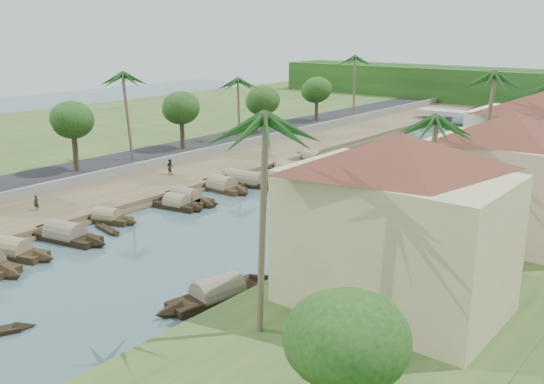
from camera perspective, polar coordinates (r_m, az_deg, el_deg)
The scene contains 39 objects.
ground at distance 49.27m, azimuth -7.79°, elevation -4.92°, with size 220.00×220.00×0.00m, color #3D555C.
left_bank at distance 73.59m, azimuth -5.26°, elevation 2.32°, with size 10.00×180.00×0.80m, color brown.
right_bank at distance 56.18m, azimuth 21.61°, elevation -2.68°, with size 16.00×180.00×1.20m, color #2C491D.
road at distance 79.51m, azimuth -9.71°, elevation 3.37°, with size 8.00×180.00×1.40m, color black.
retaining_wall at distance 76.29m, azimuth -7.56°, elevation 3.45°, with size 0.40×180.00×1.10m, color gray.
far_left_fill at distance 100.54m, azimuth -19.93°, elevation 5.16°, with size 45.00×220.00×1.35m, color #2C491D.
bridge at distance 110.09m, azimuth 20.41°, elevation 6.49°, with size 28.00×4.00×2.40m.
building_near at distance 34.78m, azimuth 11.57°, elevation -2.69°, with size 14.85×14.85×10.20m.
building_mid at distance 48.92m, azimuth 21.23°, elevation 1.51°, with size 14.11×14.11×9.70m.
sampan_2 at distance 50.41m, azimuth -23.42°, elevation -5.12°, with size 8.58×4.21×2.23m.
sampan_3 at distance 52.39m, azimuth -18.89°, elevation -3.90°, with size 9.09×3.61×2.37m.
sampan_4 at distance 56.02m, azimuth -15.29°, elevation -2.38°, with size 6.51×3.40×1.88m.
sampan_5 at distance 58.87m, azimuth -8.96°, elevation -1.15°, with size 6.54×2.65×2.06m.
sampan_6 at distance 60.50m, azimuth -8.17°, elevation -0.65°, with size 7.78×2.42×2.28m.
sampan_7 at distance 60.50m, azimuth -8.01°, elevation -0.65°, with size 7.71×3.11×2.04m.
sampan_8 at distance 64.63m, azimuth -4.75°, elevation 0.50°, with size 7.91×2.24×2.41m.
sampan_9 at distance 66.47m, azimuth -2.25°, elevation 0.96°, with size 9.68×3.88×2.38m.
sampan_10 at distance 67.83m, azimuth -3.41°, elevation 1.24°, with size 7.73×3.37×2.11m.
sampan_11 at distance 71.66m, azimuth 1.31°, elevation 2.03°, with size 7.03×2.85×2.01m.
sampan_12 at distance 72.35m, azimuth 1.64°, elevation 2.16°, with size 8.80×2.88×2.08m.
sampan_13 at distance 78.23m, azimuth 3.80°, elevation 3.15°, with size 8.33×3.38×2.23m.
sampan_14 at distance 39.46m, azimuth -5.11°, elevation -9.51°, with size 3.49×9.60×2.28m.
sampan_15 at distance 52.12m, azimuth 9.14°, elevation -3.35°, with size 3.09×8.38×2.20m.
sampan_16 at distance 61.05m, azimuth 14.31°, elevation -0.84°, with size 3.34×9.22×2.21m.
canoe_1 at distance 53.85m, azimuth -15.26°, elevation -3.44°, with size 4.42×1.52×0.71m.
canoe_2 at distance 71.57m, azimuth -0.69°, elevation 1.76°, with size 5.90×2.59×0.86m.
palm_0 at distance 29.63m, azimuth -1.17°, elevation 6.58°, with size 3.20×3.20×13.11m.
palm_1 at distance 43.81m, azimuth 14.33°, elevation 6.52°, with size 3.20×3.20×11.15m.
palm_2 at distance 57.39m, azimuth 19.68°, elevation 10.14°, with size 3.20×3.20×13.26m.
palm_5 at distance 73.60m, azimuth -13.54°, elevation 10.55°, with size 3.20×3.20×11.68m.
palm_6 at distance 84.20m, azimuth -3.16°, elevation 10.39°, with size 3.20×3.20×9.99m.
palm_8 at distance 106.00m, azimuth 7.86°, elevation 12.35°, with size 3.20×3.20×11.99m.
tree_2 at distance 69.66m, azimuth -18.25°, elevation 6.37°, with size 4.59×4.59×7.56m.
tree_3 at distance 79.54m, azimuth -8.54°, elevation 7.77°, with size 4.79×4.79×7.30m.
tree_4 at distance 91.70m, azimuth -0.84°, elevation 8.54°, with size 4.98×4.98×6.73m.
tree_5 at distance 102.95m, azimuth 4.23°, elevation 9.51°, with size 4.85×4.85×7.15m.
tree_7 at distance 23.98m, azimuth 7.05°, elevation -13.75°, with size 4.59×4.59×6.13m.
person_near at distance 58.73m, azimuth -21.30°, elevation -0.94°, with size 0.53×0.35×1.45m, color #26252C.
person_far at distance 68.89m, azimuth -9.56°, elevation 2.36°, with size 0.87×0.67×1.78m, color #2F2D21.
Camera 1 is at (33.68, -31.68, 17.02)m, focal length 40.00 mm.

